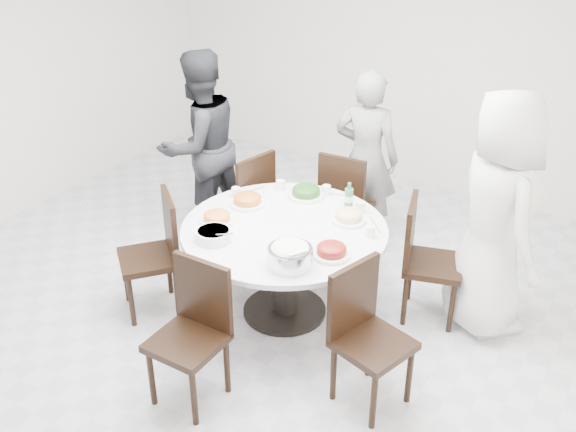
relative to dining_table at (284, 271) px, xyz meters
The scene contains 22 objects.
floor 0.47m from the dining_table, 111.19° to the right, with size 6.00×6.00×0.01m, color silver.
wall_back 2.93m from the dining_table, 92.11° to the left, with size 6.00×0.01×2.80m, color silver.
dining_table is the anchor object (origin of this frame).
chair_ne 1.11m from the dining_table, 30.28° to the left, with size 0.42×0.42×0.95m, color black.
chair_n 1.13m from the dining_table, 92.24° to the left, with size 0.42×0.42×0.95m, color black.
chair_nw 1.03m from the dining_table, 143.55° to the left, with size 0.42×0.42×0.95m, color black.
chair_sw 1.03m from the dining_table, 150.66° to the right, with size 0.42×0.42×0.95m, color black.
chair_s 1.11m from the dining_table, 90.94° to the right, with size 0.42×0.42×0.95m, color black.
chair_se 1.11m from the dining_table, 27.65° to the right, with size 0.42×0.42×0.95m, color black.
diner_right 1.58m from the dining_table, 27.91° to the left, with size 0.89×0.58×1.81m, color silver.
diner_middle 1.42m from the dining_table, 90.51° to the left, with size 0.58×0.38×1.58m, color black.
diner_left 1.58m from the dining_table, 152.18° to the left, with size 0.83×0.65×1.71m, color black.
dish_greens 0.66m from the dining_table, 103.12° to the left, with size 0.28×0.28×0.07m, color white.
dish_pale 0.63m from the dining_table, 42.79° to the left, with size 0.25×0.25×0.07m, color white.
dish_orange 0.61m from the dining_table, 160.96° to the left, with size 0.27×0.27×0.07m, color white.
dish_redbrown 0.65m from the dining_table, 19.04° to the right, with size 0.26×0.26×0.06m, color white.
dish_tofu 0.64m from the dining_table, 155.76° to the right, with size 0.25×0.25×0.06m, color white.
rice_bowl 0.67m from the dining_table, 53.48° to the right, with size 0.30×0.30×0.13m, color silver.
soup_bowl 0.67m from the dining_table, 128.09° to the right, with size 0.25×0.25×0.08m, color white.
beverage_bottle 0.74m from the dining_table, 61.44° to the left, with size 0.06×0.06×0.22m, color #2B6D3B.
tea_cups 0.72m from the dining_table, 92.29° to the left, with size 0.07×0.07×0.08m, color white.
chopsticks 0.76m from the dining_table, 87.27° to the left, with size 0.24×0.04×0.01m, color tan, non-canonical shape.
Camera 1 is at (2.37, -3.32, 3.13)m, focal length 42.00 mm.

